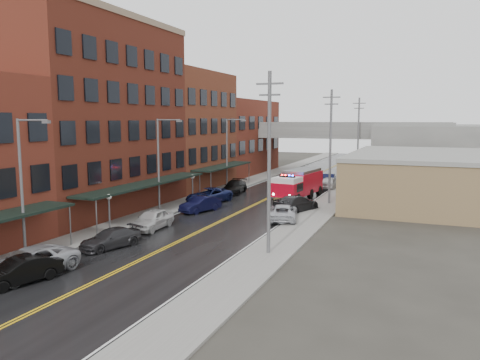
% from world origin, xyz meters
% --- Properties ---
extents(road, '(11.00, 160.00, 0.02)m').
position_xyz_m(road, '(0.00, 30.00, 0.01)').
color(road, black).
rests_on(road, ground).
extents(sidewalk_left, '(3.00, 160.00, 0.15)m').
position_xyz_m(sidewalk_left, '(-7.30, 30.00, 0.07)').
color(sidewalk_left, slate).
rests_on(sidewalk_left, ground).
extents(sidewalk_right, '(3.00, 160.00, 0.15)m').
position_xyz_m(sidewalk_right, '(7.30, 30.00, 0.07)').
color(sidewalk_right, slate).
rests_on(sidewalk_right, ground).
extents(curb_left, '(0.30, 160.00, 0.15)m').
position_xyz_m(curb_left, '(-5.65, 30.00, 0.07)').
color(curb_left, gray).
rests_on(curb_left, ground).
extents(curb_right, '(0.30, 160.00, 0.15)m').
position_xyz_m(curb_right, '(5.65, 30.00, 0.07)').
color(curb_right, gray).
rests_on(curb_right, ground).
extents(brick_building_b, '(9.00, 20.00, 18.00)m').
position_xyz_m(brick_building_b, '(-13.30, 23.00, 9.00)').
color(brick_building_b, '#602719').
rests_on(brick_building_b, ground).
extents(brick_building_c, '(9.00, 15.00, 15.00)m').
position_xyz_m(brick_building_c, '(-13.30, 40.50, 7.50)').
color(brick_building_c, brown).
rests_on(brick_building_c, ground).
extents(brick_building_far, '(9.00, 20.00, 12.00)m').
position_xyz_m(brick_building_far, '(-13.30, 58.00, 6.00)').
color(brick_building_far, maroon).
rests_on(brick_building_far, ground).
extents(tan_building, '(14.00, 22.00, 5.00)m').
position_xyz_m(tan_building, '(16.00, 40.00, 2.50)').
color(tan_building, '#94784F').
rests_on(tan_building, ground).
extents(right_far_block, '(18.00, 30.00, 8.00)m').
position_xyz_m(right_far_block, '(18.00, 70.00, 4.00)').
color(right_far_block, slate).
rests_on(right_far_block, ground).
extents(awning_1, '(2.60, 18.00, 3.09)m').
position_xyz_m(awning_1, '(-7.49, 23.00, 2.99)').
color(awning_1, black).
rests_on(awning_1, ground).
extents(awning_2, '(2.60, 13.00, 3.09)m').
position_xyz_m(awning_2, '(-7.49, 40.50, 2.99)').
color(awning_2, black).
rests_on(awning_2, ground).
extents(globe_lamp_1, '(0.44, 0.44, 3.12)m').
position_xyz_m(globe_lamp_1, '(-6.40, 16.00, 2.31)').
color(globe_lamp_1, '#59595B').
rests_on(globe_lamp_1, ground).
extents(globe_lamp_2, '(0.44, 0.44, 3.12)m').
position_xyz_m(globe_lamp_2, '(-6.40, 30.00, 2.31)').
color(globe_lamp_2, '#59595B').
rests_on(globe_lamp_2, ground).
extents(street_lamp_0, '(2.64, 0.22, 9.00)m').
position_xyz_m(street_lamp_0, '(-6.55, 8.00, 5.19)').
color(street_lamp_0, '#59595B').
rests_on(street_lamp_0, ground).
extents(street_lamp_1, '(2.64, 0.22, 9.00)m').
position_xyz_m(street_lamp_1, '(-6.55, 24.00, 5.19)').
color(street_lamp_1, '#59595B').
rests_on(street_lamp_1, ground).
extents(street_lamp_2, '(2.64, 0.22, 9.00)m').
position_xyz_m(street_lamp_2, '(-6.55, 40.00, 5.19)').
color(street_lamp_2, '#59595B').
rests_on(street_lamp_2, ground).
extents(utility_pole_0, '(1.80, 0.24, 12.00)m').
position_xyz_m(utility_pole_0, '(7.20, 15.00, 6.31)').
color(utility_pole_0, '#59595B').
rests_on(utility_pole_0, ground).
extents(utility_pole_1, '(1.80, 0.24, 12.00)m').
position_xyz_m(utility_pole_1, '(7.20, 35.00, 6.31)').
color(utility_pole_1, '#59595B').
rests_on(utility_pole_1, ground).
extents(utility_pole_2, '(1.80, 0.24, 12.00)m').
position_xyz_m(utility_pole_2, '(7.20, 55.00, 6.31)').
color(utility_pole_2, '#59595B').
rests_on(utility_pole_2, ground).
extents(overpass, '(40.00, 10.00, 7.50)m').
position_xyz_m(overpass, '(0.00, 62.00, 5.99)').
color(overpass, slate).
rests_on(overpass, ground).
extents(fire_truck, '(4.44, 9.11, 3.22)m').
position_xyz_m(fire_truck, '(3.15, 37.25, 1.74)').
color(fire_truck, red).
rests_on(fire_truck, ground).
extents(parked_car_left_1, '(2.70, 4.72, 1.47)m').
position_xyz_m(parked_car_left_1, '(-3.60, 4.60, 0.74)').
color(parked_car_left_1, black).
rests_on(parked_car_left_1, ground).
extents(parked_car_left_2, '(3.64, 6.10, 1.59)m').
position_xyz_m(parked_car_left_2, '(-4.21, 5.80, 0.79)').
color(parked_car_left_2, '#9A9CA2').
rests_on(parked_car_left_2, ground).
extents(parked_car_left_3, '(3.15, 4.93, 1.33)m').
position_xyz_m(parked_car_left_3, '(-3.60, 12.46, 0.66)').
color(parked_car_left_3, '#29292B').
rests_on(parked_car_left_3, ground).
extents(parked_car_left_4, '(2.16, 4.89, 1.64)m').
position_xyz_m(parked_car_left_4, '(-3.97, 18.36, 0.82)').
color(parked_car_left_4, '#B7B7B7').
rests_on(parked_car_left_4, ground).
extents(parked_car_left_5, '(2.86, 4.77, 1.48)m').
position_xyz_m(parked_car_left_5, '(-3.60, 26.30, 0.74)').
color(parked_car_left_5, black).
rests_on(parked_car_left_5, ground).
extents(parked_car_left_6, '(3.93, 6.19, 1.59)m').
position_xyz_m(parked_car_left_6, '(-5.00, 31.08, 0.80)').
color(parked_car_left_6, '#121A45').
rests_on(parked_car_left_6, ground).
extents(parked_car_left_7, '(2.86, 5.60, 1.56)m').
position_xyz_m(parked_car_left_7, '(-5.00, 38.17, 0.78)').
color(parked_car_left_7, black).
rests_on(parked_car_left_7, ground).
extents(parked_car_right_0, '(3.68, 5.72, 1.47)m').
position_xyz_m(parked_car_right_0, '(4.99, 25.54, 0.73)').
color(parked_car_right_0, '#AEB0B6').
rests_on(parked_car_right_0, ground).
extents(parked_car_right_1, '(3.98, 6.00, 1.62)m').
position_xyz_m(parked_car_right_1, '(5.00, 29.91, 0.81)').
color(parked_car_right_1, black).
rests_on(parked_car_right_1, ground).
extents(parked_car_right_2, '(1.91, 4.65, 1.58)m').
position_xyz_m(parked_car_right_2, '(5.00, 46.20, 0.79)').
color(parked_car_right_2, silver).
rests_on(parked_car_right_2, ground).
extents(parked_car_right_3, '(2.07, 4.64, 1.48)m').
position_xyz_m(parked_car_right_3, '(4.06, 50.51, 0.74)').
color(parked_car_right_3, black).
rests_on(parked_car_right_3, ground).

